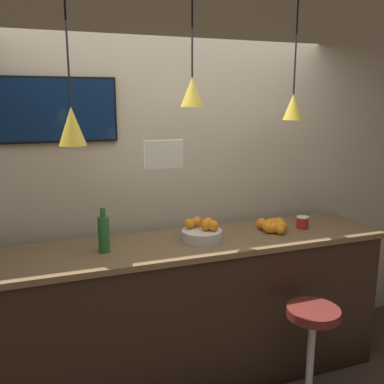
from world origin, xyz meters
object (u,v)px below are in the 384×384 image
at_px(fruit_bowl, 202,232).
at_px(juice_bottle, 104,233).
at_px(mounted_tv, 56,110).
at_px(bar_stool, 311,342).
at_px(spread_jar, 302,222).

bearing_deg(fruit_bowl, juice_bottle, -179.42).
height_order(fruit_bowl, juice_bottle, juice_bottle).
relative_size(juice_bottle, mounted_tv, 0.37).
distance_m(fruit_bowl, juice_bottle, 0.69).
relative_size(bar_stool, spread_jar, 7.78).
distance_m(bar_stool, spread_jar, 0.89).
height_order(juice_bottle, mounted_tv, mounted_tv).
relative_size(bar_stool, mounted_tv, 0.90).
xyz_separation_m(spread_jar, mounted_tv, (-1.74, 0.39, 0.85)).
bearing_deg(spread_jar, bar_stool, -115.62).
bearing_deg(spread_jar, fruit_bowl, 179.51).
height_order(juice_bottle, spread_jar, juice_bottle).
bearing_deg(spread_jar, juice_bottle, 180.00).
distance_m(bar_stool, juice_bottle, 1.55).
relative_size(fruit_bowl, juice_bottle, 0.95).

